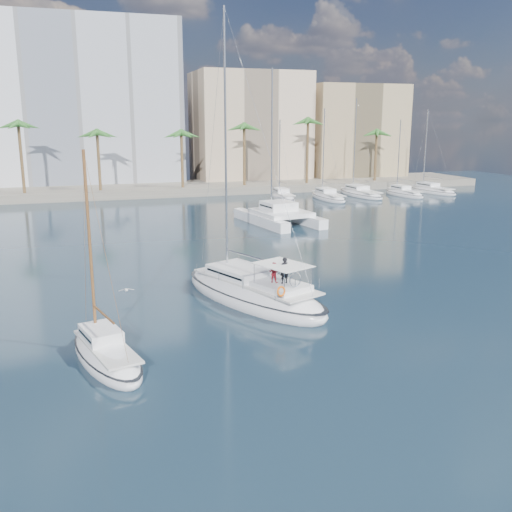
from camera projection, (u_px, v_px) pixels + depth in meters
name	position (u px, v px, depth m)	size (l,w,h in m)	color
ground	(247.00, 309.00, 35.73)	(160.00, 160.00, 0.00)	black
quay	(136.00, 190.00, 92.04)	(120.00, 14.00, 1.20)	gray
building_modern	(53.00, 105.00, 96.45)	(42.00, 16.00, 28.00)	silver
building_beige	(250.00, 129.00, 104.77)	(20.00, 14.00, 20.00)	beige
building_tan_right	(352.00, 134.00, 109.13)	(18.00, 12.00, 18.00)	tan
palm_centre	(136.00, 129.00, 86.09)	(3.60, 3.60, 12.30)	brown
palm_right	(340.00, 128.00, 96.26)	(3.60, 3.60, 12.30)	brown
main_sloop	(253.00, 293.00, 37.26)	(8.76, 13.68, 19.41)	white
small_sloop	(106.00, 355.00, 27.83)	(4.17, 7.90, 10.85)	white
catamaran	(279.00, 214.00, 65.30)	(7.58, 12.54, 17.23)	white
seagull	(126.00, 290.00, 37.59)	(1.04, 0.45, 0.19)	silver
moored_yacht_a	(283.00, 200.00, 85.21)	(2.72, 9.35, 11.90)	white
moored_yacht_b	(328.00, 199.00, 85.30)	(3.14, 10.78, 13.72)	white
moored_yacht_c	(361.00, 196.00, 89.10)	(3.55, 12.21, 15.54)	white
moored_yacht_d	(404.00, 196.00, 89.19)	(2.72, 9.35, 11.90)	white
moored_yacht_e	(432.00, 193.00, 92.98)	(3.14, 10.78, 13.72)	white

